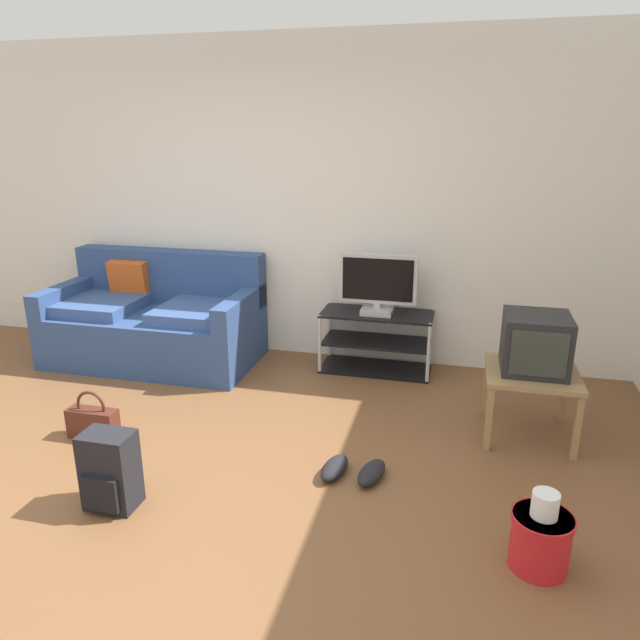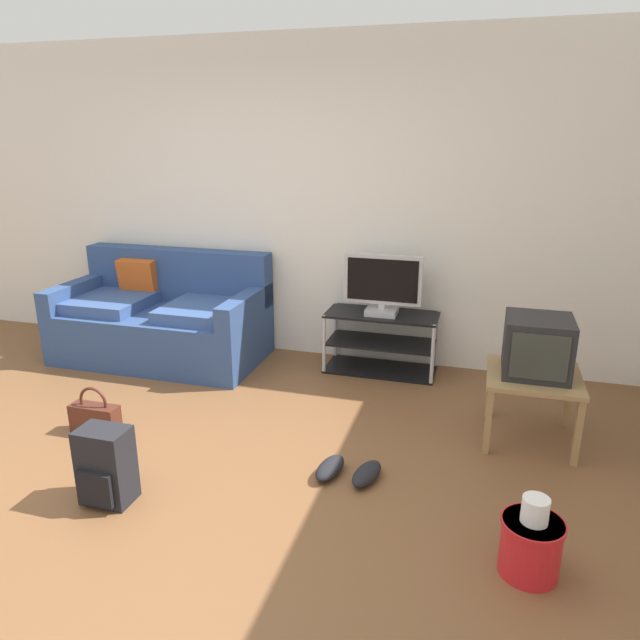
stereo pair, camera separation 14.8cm
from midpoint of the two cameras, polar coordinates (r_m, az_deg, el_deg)
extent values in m
cube|color=brown|center=(3.51, -15.61, -16.40)|extent=(9.00, 9.80, 0.02)
cube|color=silver|center=(5.17, -2.54, 11.42)|extent=(9.00, 0.10, 2.70)
cube|color=navy|center=(5.34, -14.43, -1.36)|extent=(1.77, 0.93, 0.45)
cube|color=navy|center=(5.52, -12.91, 4.35)|extent=(1.77, 0.20, 0.47)
cube|color=navy|center=(5.70, -21.81, 2.54)|extent=(0.14, 0.93, 0.21)
cube|color=navy|center=(4.89, -6.41, 1.34)|extent=(0.14, 0.93, 0.21)
cube|color=#365289|center=(5.47, -19.38, 1.64)|extent=(0.71, 0.65, 0.10)
cube|color=#365289|center=(4.98, -10.15, 0.85)|extent=(0.71, 0.65, 0.10)
cube|color=#CC561E|center=(5.60, -16.56, 3.86)|extent=(0.36, 0.16, 0.37)
cube|color=black|center=(4.85, 6.95, 0.53)|extent=(0.92, 0.41, 0.02)
cube|color=black|center=(4.92, 6.85, -2.17)|extent=(0.88, 0.40, 0.02)
cube|color=black|center=(5.01, 6.74, -4.79)|extent=(0.92, 0.41, 0.02)
cylinder|color=#B7B7BC|center=(4.83, 1.26, -2.43)|extent=(0.03, 0.03, 0.50)
cylinder|color=#B7B7BC|center=(4.70, 11.82, -3.42)|extent=(0.03, 0.03, 0.50)
cylinder|color=#B7B7BC|center=(5.18, 2.35, -1.02)|extent=(0.03, 0.03, 0.50)
cylinder|color=#B7B7BC|center=(5.06, 12.18, -1.91)|extent=(0.03, 0.03, 0.50)
cube|color=#B2B2B7|center=(4.82, 6.93, 0.85)|extent=(0.25, 0.22, 0.05)
cube|color=#B2B2B7|center=(4.81, 6.95, 1.36)|extent=(0.05, 0.04, 0.04)
cube|color=#B2B2B7|center=(4.75, 7.05, 3.93)|extent=(0.63, 0.04, 0.40)
cube|color=black|center=(4.73, 7.00, 3.87)|extent=(0.57, 0.01, 0.34)
cube|color=#9E7A4C|center=(4.00, 21.15, -5.17)|extent=(0.58, 0.58, 0.03)
cube|color=#9E7A4C|center=(3.84, 17.16, -9.49)|extent=(0.04, 0.04, 0.43)
cube|color=#9E7A4C|center=(3.90, 24.88, -10.01)|extent=(0.04, 0.04, 0.43)
cube|color=#9E7A4C|center=(4.31, 17.13, -6.41)|extent=(0.04, 0.04, 0.43)
cube|color=#9E7A4C|center=(4.36, 23.97, -6.92)|extent=(0.04, 0.04, 0.43)
cube|color=#232326|center=(3.95, 21.45, -2.38)|extent=(0.40, 0.40, 0.37)
cube|color=#333833|center=(3.76, 21.69, -3.41)|extent=(0.33, 0.01, 0.29)
cube|color=black|center=(3.42, -18.94, -13.27)|extent=(0.27, 0.19, 0.43)
cube|color=black|center=(3.38, -19.88, -15.25)|extent=(0.21, 0.04, 0.19)
cylinder|color=black|center=(3.53, -18.96, -11.85)|extent=(0.04, 0.04, 0.34)
cylinder|color=black|center=(3.45, -16.84, -12.34)|extent=(0.04, 0.04, 0.34)
cube|color=#4C2319|center=(4.21, -20.12, -9.07)|extent=(0.33, 0.12, 0.20)
torus|color=#4C2319|center=(4.15, -20.31, -7.48)|extent=(0.21, 0.02, 0.21)
cylinder|color=red|center=(3.01, 21.25, -19.97)|extent=(0.27, 0.27, 0.27)
cylinder|color=red|center=(2.94, 21.54, -18.00)|extent=(0.29, 0.29, 0.02)
cylinder|color=white|center=(2.91, 21.68, -17.03)|extent=(0.12, 0.12, 0.14)
ellipsoid|color=black|center=(3.54, 2.22, -14.24)|extent=(0.18, 0.30, 0.09)
ellipsoid|color=black|center=(3.51, 5.83, -14.71)|extent=(0.19, 0.31, 0.09)
camera|label=1|loc=(0.07, -88.90, 0.35)|focal=32.80mm
camera|label=2|loc=(0.07, 91.10, -0.35)|focal=32.80mm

